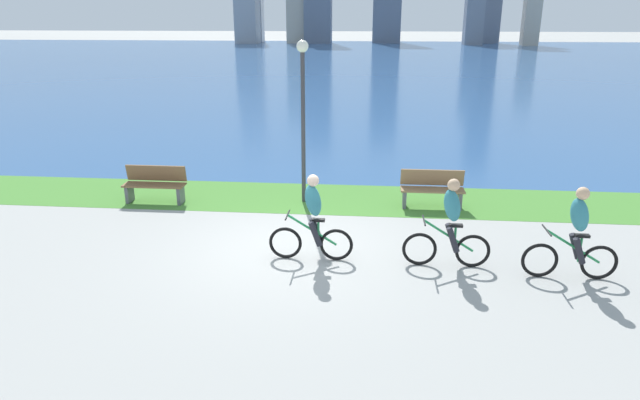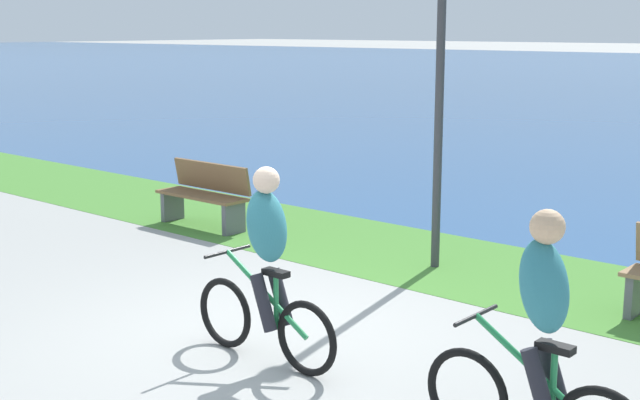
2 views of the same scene
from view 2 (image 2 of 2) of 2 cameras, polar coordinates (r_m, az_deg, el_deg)
ground_plane at (r=7.96m, az=-3.83°, el=-9.00°), size 300.00×300.00×0.00m
grass_strip_bayside at (r=10.41m, az=8.99°, el=-4.18°), size 120.00×2.43×0.01m
cyclist_lead at (r=7.14m, az=-3.58°, el=-4.38°), size 1.59×0.52×1.67m
cyclist_trailing at (r=5.69m, az=14.32°, el=-8.87°), size 1.59×0.52×1.67m
bench_far_along_path at (r=12.24m, az=-7.63°, el=0.33°), size 1.50×0.47×0.90m
lamppost_tall at (r=9.89m, az=7.99°, el=9.87°), size 0.28×0.28×3.86m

